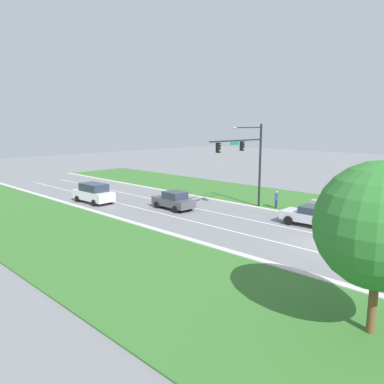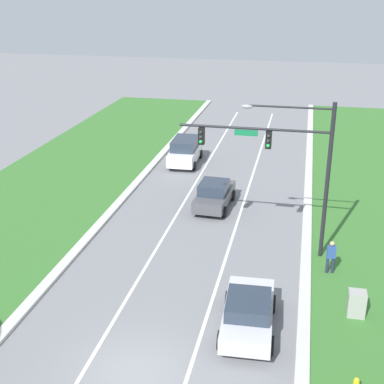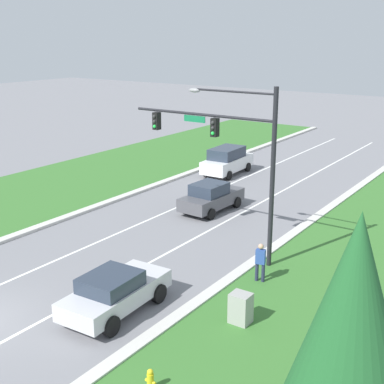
{
  "view_description": "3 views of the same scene",
  "coord_description": "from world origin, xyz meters",
  "px_view_note": "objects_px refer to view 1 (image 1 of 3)",
  "views": [
    {
      "loc": [
        -22.72,
        -9.32,
        7.67
      ],
      "look_at": [
        1.31,
        13.89,
        1.59
      ],
      "focal_mm": 35.0,
      "sensor_mm": 36.0,
      "label": 1
    },
    {
      "loc": [
        5.04,
        -14.13,
        12.64
      ],
      "look_at": [
        -0.61,
        12.22,
        2.02
      ],
      "focal_mm": 50.0,
      "sensor_mm": 36.0,
      "label": 2
    },
    {
      "loc": [
        15.58,
        -9.41,
        9.64
      ],
      "look_at": [
        0.11,
        13.23,
        1.55
      ],
      "focal_mm": 50.0,
      "sensor_mm": 36.0,
      "label": 3
    }
  ],
  "objects_px": {
    "pedestrian": "(276,199)",
    "fire_hydrant": "(368,219)",
    "oak_near_left_tree": "(380,225)",
    "silver_sedan": "(312,216)",
    "traffic_signal_mast": "(247,154)",
    "graphite_sedan": "(174,200)",
    "utility_cabinet": "(315,206)",
    "white_suv": "(94,193)"
  },
  "relations": [
    {
      "from": "traffic_signal_mast",
      "to": "white_suv",
      "type": "relative_size",
      "value": 1.62
    },
    {
      "from": "white_suv",
      "to": "utility_cabinet",
      "type": "xyz_separation_m",
      "value": [
        11.08,
        -17.71,
        -0.4
      ]
    },
    {
      "from": "pedestrian",
      "to": "oak_near_left_tree",
      "type": "relative_size",
      "value": 0.26
    },
    {
      "from": "traffic_signal_mast",
      "to": "graphite_sedan",
      "type": "height_order",
      "value": "traffic_signal_mast"
    },
    {
      "from": "silver_sedan",
      "to": "pedestrian",
      "type": "bearing_deg",
      "value": 54.99
    },
    {
      "from": "silver_sedan",
      "to": "traffic_signal_mast",
      "type": "bearing_deg",
      "value": 80.84
    },
    {
      "from": "fire_hydrant",
      "to": "oak_near_left_tree",
      "type": "relative_size",
      "value": 0.11
    },
    {
      "from": "oak_near_left_tree",
      "to": "silver_sedan",
      "type": "bearing_deg",
      "value": 34.49
    },
    {
      "from": "pedestrian",
      "to": "fire_hydrant",
      "type": "height_order",
      "value": "pedestrian"
    },
    {
      "from": "white_suv",
      "to": "oak_near_left_tree",
      "type": "bearing_deg",
      "value": -103.26
    },
    {
      "from": "utility_cabinet",
      "to": "oak_near_left_tree",
      "type": "distance_m",
      "value": 19.96
    },
    {
      "from": "fire_hydrant",
      "to": "oak_near_left_tree",
      "type": "distance_m",
      "value": 17.77
    },
    {
      "from": "graphite_sedan",
      "to": "fire_hydrant",
      "type": "bearing_deg",
      "value": -60.79
    },
    {
      "from": "pedestrian",
      "to": "oak_near_left_tree",
      "type": "bearing_deg",
      "value": 28.35
    },
    {
      "from": "traffic_signal_mast",
      "to": "white_suv",
      "type": "height_order",
      "value": "traffic_signal_mast"
    },
    {
      "from": "utility_cabinet",
      "to": "silver_sedan",
      "type": "bearing_deg",
      "value": -156.75
    },
    {
      "from": "utility_cabinet",
      "to": "graphite_sedan",
      "type": "bearing_deg",
      "value": 127.08
    },
    {
      "from": "traffic_signal_mast",
      "to": "white_suv",
      "type": "xyz_separation_m",
      "value": [
        -7.69,
        12.83,
        -4.13
      ]
    },
    {
      "from": "graphite_sedan",
      "to": "oak_near_left_tree",
      "type": "relative_size",
      "value": 0.67
    },
    {
      "from": "graphite_sedan",
      "to": "oak_near_left_tree",
      "type": "distance_m",
      "value": 22.55
    },
    {
      "from": "traffic_signal_mast",
      "to": "pedestrian",
      "type": "distance_m",
      "value": 5.1
    },
    {
      "from": "utility_cabinet",
      "to": "fire_hydrant",
      "type": "bearing_deg",
      "value": -93.85
    },
    {
      "from": "utility_cabinet",
      "to": "oak_near_left_tree",
      "type": "height_order",
      "value": "oak_near_left_tree"
    },
    {
      "from": "graphite_sedan",
      "to": "silver_sedan",
      "type": "distance_m",
      "value": 12.23
    },
    {
      "from": "graphite_sedan",
      "to": "white_suv",
      "type": "xyz_separation_m",
      "value": [
        -3.55,
        7.75,
        0.17
      ]
    },
    {
      "from": "traffic_signal_mast",
      "to": "oak_near_left_tree",
      "type": "xyz_separation_m",
      "value": [
        -13.28,
        -15.26,
        -0.95
      ]
    },
    {
      "from": "white_suv",
      "to": "traffic_signal_mast",
      "type": "bearing_deg",
      "value": -61.06
    },
    {
      "from": "silver_sedan",
      "to": "fire_hydrant",
      "type": "bearing_deg",
      "value": -38.55
    },
    {
      "from": "silver_sedan",
      "to": "oak_near_left_tree",
      "type": "relative_size",
      "value": 0.7
    },
    {
      "from": "utility_cabinet",
      "to": "white_suv",
      "type": "bearing_deg",
      "value": 122.03
    },
    {
      "from": "graphite_sedan",
      "to": "pedestrian",
      "type": "xyz_separation_m",
      "value": [
        6.59,
        -6.7,
        0.12
      ]
    },
    {
      "from": "graphite_sedan",
      "to": "fire_hydrant",
      "type": "relative_size",
      "value": 6.18
    },
    {
      "from": "fire_hydrant",
      "to": "silver_sedan",
      "type": "bearing_deg",
      "value": 144.01
    },
    {
      "from": "silver_sedan",
      "to": "utility_cabinet",
      "type": "bearing_deg",
      "value": 20.69
    },
    {
      "from": "pedestrian",
      "to": "silver_sedan",
      "type": "bearing_deg",
      "value": 44.95
    },
    {
      "from": "white_suv",
      "to": "fire_hydrant",
      "type": "bearing_deg",
      "value": -66.22
    },
    {
      "from": "graphite_sedan",
      "to": "silver_sedan",
      "type": "relative_size",
      "value": 0.96
    },
    {
      "from": "fire_hydrant",
      "to": "traffic_signal_mast",
      "type": "bearing_deg",
      "value": 108.02
    },
    {
      "from": "silver_sedan",
      "to": "white_suv",
      "type": "distance_m",
      "value": 20.69
    },
    {
      "from": "oak_near_left_tree",
      "to": "fire_hydrant",
      "type": "bearing_deg",
      "value": 19.51
    },
    {
      "from": "graphite_sedan",
      "to": "utility_cabinet",
      "type": "height_order",
      "value": "graphite_sedan"
    },
    {
      "from": "utility_cabinet",
      "to": "fire_hydrant",
      "type": "distance_m",
      "value": 4.6
    }
  ]
}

